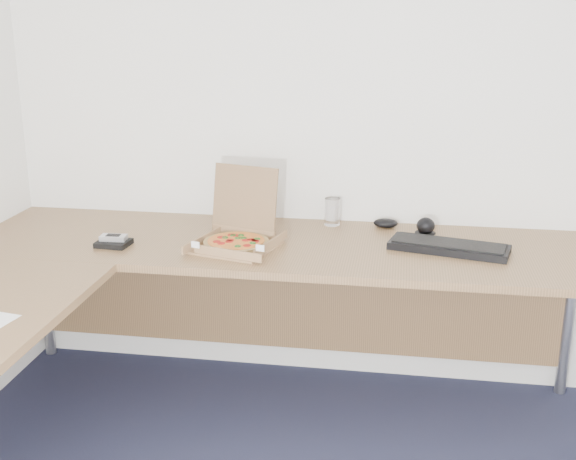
% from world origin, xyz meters
% --- Properties ---
extents(room_shell, '(3.50, 3.50, 2.50)m').
position_xyz_m(room_shell, '(0.00, 0.00, 1.25)').
color(room_shell, white).
rests_on(room_shell, ground).
extents(desk, '(2.50, 2.20, 0.73)m').
position_xyz_m(desk, '(-0.82, 0.97, 0.70)').
color(desk, brown).
rests_on(desk, ground).
extents(pizza_box, '(0.28, 0.33, 0.29)m').
position_xyz_m(pizza_box, '(-0.66, 1.32, 0.76)').
color(pizza_box, '#9A734C').
rests_on(pizza_box, desk).
extents(drinking_glass, '(0.07, 0.07, 0.12)m').
position_xyz_m(drinking_glass, '(-0.32, 1.68, 0.79)').
color(drinking_glass, white).
rests_on(drinking_glass, desk).
extents(keyboard, '(0.48, 0.26, 0.03)m').
position_xyz_m(keyboard, '(0.16, 1.40, 0.74)').
color(keyboard, black).
rests_on(keyboard, desk).
extents(mouse, '(0.12, 0.09, 0.04)m').
position_xyz_m(mouse, '(-0.09, 1.67, 0.75)').
color(mouse, black).
rests_on(mouse, desk).
extents(wallet, '(0.13, 0.11, 0.02)m').
position_xyz_m(wallet, '(-1.14, 1.25, 0.74)').
color(wallet, black).
rests_on(wallet, desk).
extents(phone, '(0.10, 0.06, 0.02)m').
position_xyz_m(phone, '(-1.14, 1.26, 0.76)').
color(phone, '#B2B5BA').
rests_on(phone, wallet).
extents(dome_speaker, '(0.09, 0.09, 0.07)m').
position_xyz_m(dome_speaker, '(0.07, 1.62, 0.77)').
color(dome_speaker, black).
rests_on(dome_speaker, desk).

